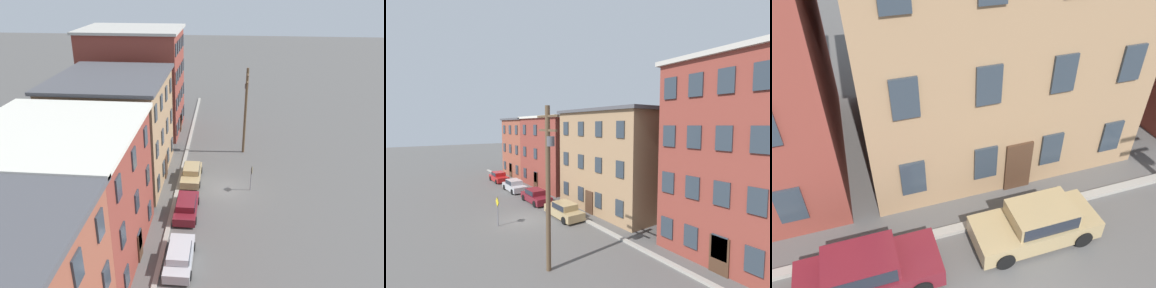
% 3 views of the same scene
% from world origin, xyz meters
% --- Properties ---
extents(ground_plane, '(200.00, 200.00, 0.00)m').
position_xyz_m(ground_plane, '(0.00, 0.00, 0.00)').
color(ground_plane, '#565451').
extents(kerb_strip, '(56.00, 0.36, 0.16)m').
position_xyz_m(kerb_strip, '(0.00, 4.50, 0.08)').
color(kerb_strip, '#9E998E').
rests_on(kerb_strip, ground_plane).
extents(apartment_corner, '(8.91, 10.57, 9.67)m').
position_xyz_m(apartment_corner, '(-19.60, 11.02, 4.85)').
color(apartment_corner, brown).
rests_on(apartment_corner, ground_plane).
extents(apartment_midblock, '(11.25, 10.63, 9.77)m').
position_xyz_m(apartment_midblock, '(-10.01, 11.06, 4.90)').
color(apartment_midblock, brown).
rests_on(apartment_midblock, ground_plane).
extents(apartment_far, '(11.63, 10.09, 10.12)m').
position_xyz_m(apartment_far, '(1.91, 10.79, 5.07)').
color(apartment_far, '#9E7A56').
rests_on(apartment_far, ground_plane).
extents(apartment_annex, '(9.27, 11.83, 12.80)m').
position_xyz_m(apartment_annex, '(14.22, 11.65, 6.41)').
color(apartment_annex, brown).
rests_on(apartment_annex, ground_plane).
extents(car_red, '(4.40, 1.92, 1.43)m').
position_xyz_m(car_red, '(-17.22, 3.23, 0.75)').
color(car_red, '#B21E1E').
rests_on(car_red, ground_plane).
extents(car_silver, '(4.40, 1.92, 1.43)m').
position_xyz_m(car_silver, '(-10.44, 3.12, 0.75)').
color(car_silver, '#B7B7BC').
rests_on(car_silver, ground_plane).
extents(car_maroon, '(4.40, 1.92, 1.43)m').
position_xyz_m(car_maroon, '(-4.35, 3.27, 0.75)').
color(car_maroon, maroon).
rests_on(car_maroon, ground_plane).
extents(car_tan, '(4.40, 1.92, 1.43)m').
position_xyz_m(car_tan, '(1.48, 3.38, 0.75)').
color(car_tan, tan).
rests_on(car_tan, ground_plane).
extents(caution_sign, '(0.88, 0.08, 2.53)m').
position_xyz_m(caution_sign, '(0.01, -2.29, 1.67)').
color(caution_sign, slate).
rests_on(caution_sign, ground_plane).
extents(utility_pole, '(2.40, 0.44, 9.63)m').
position_xyz_m(utility_pole, '(8.39, -1.89, 5.41)').
color(utility_pole, brown).
rests_on(utility_pole, ground_plane).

